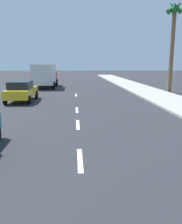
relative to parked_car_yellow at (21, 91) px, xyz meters
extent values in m
plane|color=#2D2D33|center=(4.22, -2.79, -0.84)|extent=(160.00, 160.00, 0.00)
cube|color=#B2ADA3|center=(11.57, -0.79, -0.77)|extent=(3.60, 80.00, 0.14)
cube|color=white|center=(4.22, -11.43, -0.83)|extent=(0.16, 1.80, 0.01)
cube|color=white|center=(4.22, -7.28, -0.83)|extent=(0.16, 1.80, 0.01)
cube|color=white|center=(4.22, -3.66, -0.83)|extent=(0.16, 1.80, 0.01)
cube|color=white|center=(4.22, 3.35, -0.83)|extent=(0.16, 1.80, 0.01)
cube|color=gold|center=(0.00, 0.06, -0.15)|extent=(1.84, 4.16, 0.64)
cube|color=black|center=(0.00, -0.15, 0.45)|extent=(1.58, 2.18, 0.56)
cylinder|color=black|center=(-0.82, 1.48, -0.52)|extent=(0.20, 0.64, 0.64)
cylinder|color=black|center=(0.90, 1.43, -0.52)|extent=(0.20, 0.64, 0.64)
cylinder|color=black|center=(-0.90, -1.32, -0.52)|extent=(0.20, 0.64, 0.64)
cylinder|color=black|center=(0.82, -1.36, -0.52)|extent=(0.20, 0.64, 0.64)
cube|color=maroon|center=(0.57, 12.53, 0.36)|extent=(2.42, 2.36, 1.40)
cube|color=silver|center=(0.55, 9.54, 0.81)|extent=(2.43, 4.18, 2.30)
cylinder|color=black|center=(-0.63, 12.41, -0.39)|extent=(0.29, 0.90, 0.90)
cylinder|color=black|center=(1.77, 12.39, -0.39)|extent=(0.29, 0.90, 0.90)
cylinder|color=black|center=(-0.66, 8.51, -0.39)|extent=(0.29, 0.90, 0.90)
cylinder|color=black|center=(1.74, 8.49, -0.39)|extent=(0.29, 0.90, 0.90)
cylinder|color=brown|center=(13.61, 4.49, 3.26)|extent=(0.40, 0.40, 8.19)
cone|color=#195B23|center=(13.86, 4.49, 7.20)|extent=(0.44, 1.62, 1.21)
cone|color=#195B23|center=(13.71, 4.71, 7.20)|extent=(1.51, 1.06, 1.21)
cone|color=#195B23|center=(13.47, 4.69, 7.20)|extent=(1.60, 1.35, 1.41)
cone|color=#195B23|center=(13.36, 4.51, 7.20)|extent=(0.57, 1.60, 1.06)
cone|color=#195B23|center=(13.50, 4.26, 7.20)|extent=(1.43, 0.96, 1.31)
cone|color=#195B23|center=(13.73, 4.27, 7.20)|extent=(1.45, 1.15, 1.14)
camera|label=1|loc=(4.08, -18.04, 2.06)|focal=36.93mm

